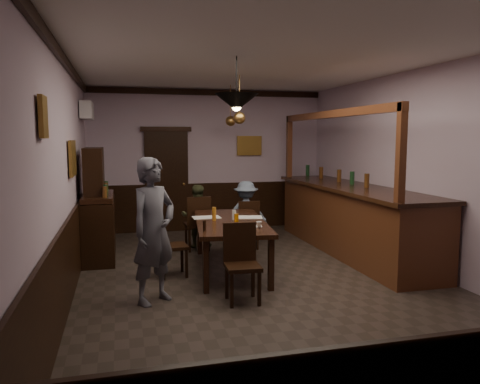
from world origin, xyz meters
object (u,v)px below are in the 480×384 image
object	(u,v)px
person_standing	(154,231)
coffee_cup	(259,224)
pendant_brass_mid	(239,118)
pendant_iron	(237,102)
person_seated_right	(246,214)
pendant_brass_far	(231,121)
person_seated_left	(197,216)
chair_far_left	(198,221)
chair_side	(167,242)
chair_far_right	(248,222)
sideboard	(98,215)
bar_counter	(351,217)
soda_can	(236,218)
chair_near	(241,259)
dining_table	(230,225)

from	to	relation	value
person_standing	coffee_cup	size ratio (longest dim) A/B	21.87
pendant_brass_mid	pendant_iron	bearing A→B (deg)	-105.52
person_seated_right	pendant_brass_far	xyz separation A→B (m)	(-0.07, 0.93, 1.70)
pendant_brass_mid	person_seated_left	bearing A→B (deg)	133.14
person_seated_right	chair_far_left	bearing A→B (deg)	23.17
coffee_cup	pendant_brass_far	bearing A→B (deg)	91.20
chair_side	coffee_cup	distance (m)	1.35
chair_far_right	sideboard	bearing A→B (deg)	6.53
bar_counter	pendant_iron	world-z (taller)	pendant_iron
soda_can	sideboard	size ratio (longest dim) A/B	0.07
chair_near	person_standing	bearing A→B (deg)	171.66
person_seated_right	pendant_brass_mid	bearing A→B (deg)	77.47
person_standing	person_seated_right	size ratio (longest dim) A/B	1.47
chair_near	dining_table	bearing A→B (deg)	85.37
person_seated_left	sideboard	world-z (taller)	sideboard
chair_far_left	sideboard	size ratio (longest dim) A/B	0.53
person_seated_right	sideboard	size ratio (longest dim) A/B	0.66
chair_far_right	pendant_brass_mid	size ratio (longest dim) A/B	1.08
chair_side	dining_table	bearing A→B (deg)	-88.14
person_seated_right	coffee_cup	distance (m)	2.16
dining_table	coffee_cup	distance (m)	0.69
chair_near	chair_side	bearing A→B (deg)	125.31
dining_table	pendant_brass_mid	xyz separation A→B (m)	(0.38, 0.92, 1.61)
chair_near	pendant_brass_far	world-z (taller)	pendant_brass_far
pendant_iron	dining_table	bearing A→B (deg)	82.76
dining_table	bar_counter	xyz separation A→B (m)	(2.27, 0.56, -0.07)
person_standing	person_seated_left	bearing A→B (deg)	31.86
person_standing	soda_can	distance (m)	1.60
pendant_iron	chair_side	bearing A→B (deg)	140.44
person_standing	person_seated_right	bearing A→B (deg)	15.77
pendant_brass_mid	pendant_brass_far	distance (m)	1.50
dining_table	person_seated_right	size ratio (longest dim) A/B	1.94
person_seated_left	soda_can	xyz separation A→B (m)	(0.31, -1.72, 0.24)
soda_can	pendant_brass_far	distance (m)	2.98
dining_table	pendant_brass_mid	world-z (taller)	pendant_brass_mid
chair_far_right	chair_near	bearing A→B (deg)	78.41
chair_far_left	chair_near	size ratio (longest dim) A/B	1.02
chair_near	soda_can	size ratio (longest dim) A/B	7.86
chair_side	pendant_brass_mid	world-z (taller)	pendant_brass_mid
pendant_brass_far	coffee_cup	bearing A→B (deg)	-96.04
chair_near	person_seated_left	xyz separation A→B (m)	(-0.08, 2.91, 0.05)
chair_far_left	chair_side	bearing A→B (deg)	62.57
chair_far_right	soda_can	xyz separation A→B (m)	(-0.55, -1.34, 0.33)
pendant_iron	pendant_brass_far	size ratio (longest dim) A/B	0.85
chair_side	person_seated_left	size ratio (longest dim) A/B	0.82
pendant_brass_mid	person_seated_right	bearing A→B (deg)	64.48
chair_far_left	person_seated_right	distance (m)	0.93
dining_table	person_seated_left	bearing A→B (deg)	98.95
person_seated_right	soda_can	bearing A→B (deg)	83.13
sideboard	person_seated_left	bearing A→B (deg)	14.11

